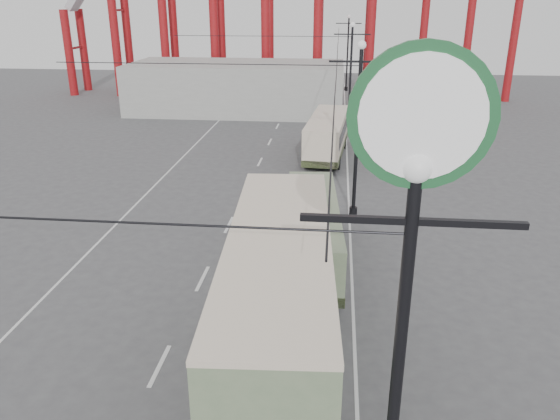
# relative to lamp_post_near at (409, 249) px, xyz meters

# --- Properties ---
(road_markings) EXTENTS (12.52, 120.00, 0.01)m
(road_markings) POSITION_rel_lamp_post_near_xyz_m (-6.46, 22.70, -7.86)
(road_markings) COLOR silver
(road_markings) RESTS_ON ground
(lamp_post_near) EXTENTS (3.20, 0.44, 10.80)m
(lamp_post_near) POSITION_rel_lamp_post_near_xyz_m (0.00, 0.00, 0.00)
(lamp_post_near) COLOR black
(lamp_post_near) RESTS_ON ground
(lamp_post_mid) EXTENTS (3.20, 0.44, 9.32)m
(lamp_post_mid) POSITION_rel_lamp_post_near_xyz_m (0.00, 21.00, -3.18)
(lamp_post_mid) COLOR black
(lamp_post_mid) RESTS_ON ground
(lamp_post_far) EXTENTS (3.20, 0.44, 9.32)m
(lamp_post_far) POSITION_rel_lamp_post_near_xyz_m (0.00, 43.00, -3.18)
(lamp_post_far) COLOR black
(lamp_post_far) RESTS_ON ground
(lamp_post_distant) EXTENTS (3.20, 0.44, 9.32)m
(lamp_post_distant) POSITION_rel_lamp_post_near_xyz_m (0.00, 65.00, -3.18)
(lamp_post_distant) COLOR black
(lamp_post_distant) RESTS_ON ground
(fairground_shed) EXTENTS (22.00, 10.00, 5.00)m
(fairground_shed) POSITION_rel_lamp_post_near_xyz_m (-11.60, 50.00, -5.36)
(fairground_shed) COLOR #9A9A95
(fairground_shed) RESTS_ON ground
(double_decker_bus) EXTENTS (3.26, 10.60, 5.62)m
(double_decker_bus) POSITION_rel_lamp_post_near_xyz_m (-2.47, 5.30, -4.71)
(double_decker_bus) COLOR #3C4424
(double_decker_bus) RESTS_ON ground
(single_decker_green) EXTENTS (2.93, 9.91, 2.77)m
(single_decker_green) POSITION_rel_lamp_post_near_xyz_m (-2.01, 15.16, -6.30)
(single_decker_green) COLOR #6A7E5C
(single_decker_green) RESTS_ON ground
(single_decker_cream) EXTENTS (3.26, 10.00, 3.06)m
(single_decker_cream) POSITION_rel_lamp_post_near_xyz_m (-1.74, 32.90, -6.14)
(single_decker_cream) COLOR beige
(single_decker_cream) RESTS_ON ground
(pedestrian) EXTENTS (0.70, 0.56, 1.68)m
(pedestrian) POSITION_rel_lamp_post_near_xyz_m (-3.79, 7.50, -7.02)
(pedestrian) COLOR black
(pedestrian) RESTS_ON ground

